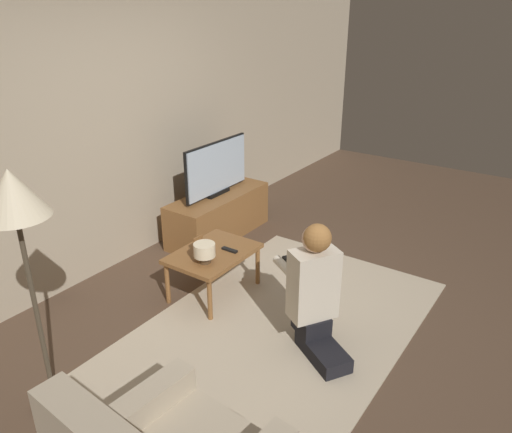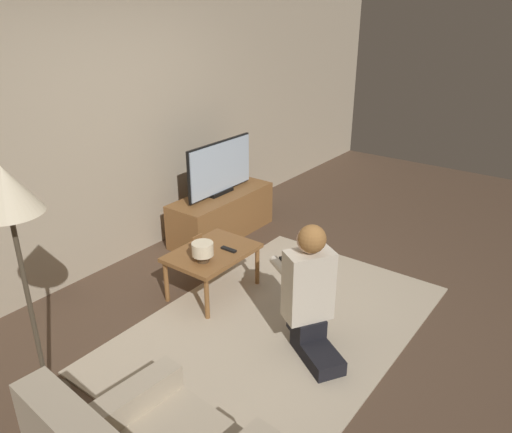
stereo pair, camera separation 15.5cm
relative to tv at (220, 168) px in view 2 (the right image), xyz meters
The scene contains 11 objects.
ground_plane 1.97m from the tv, 125.43° to the right, with size 10.00×10.00×0.00m, color brown.
wall_back 1.26m from the tv, 156.49° to the left, with size 10.00×0.06×2.60m.
rug 1.97m from the tv, 125.43° to the right, with size 2.75×1.84×0.02m.
tv_stand 0.54m from the tv, 90.00° to the right, with size 1.26×0.47×0.49m.
tv is the anchor object (origin of this frame).
coffee_table 1.27m from the tv, 143.24° to the right, with size 0.76×0.55×0.42m.
floor_lamp 2.74m from the tv, 164.84° to the right, with size 0.38×0.38×1.59m.
person_kneeling 2.14m from the tv, 122.15° to the right, with size 0.64×0.82×0.99m.
picture_frame 1.26m from the tv, 148.92° to the right, with size 0.11×0.01×0.15m.
table_lamp 1.42m from the tv, 145.64° to the right, with size 0.18×0.18×0.17m.
remote 1.26m from the tv, 136.45° to the right, with size 0.04×0.15×0.02m.
Camera 2 is at (-2.76, -1.85, 2.40)m, focal length 35.00 mm.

